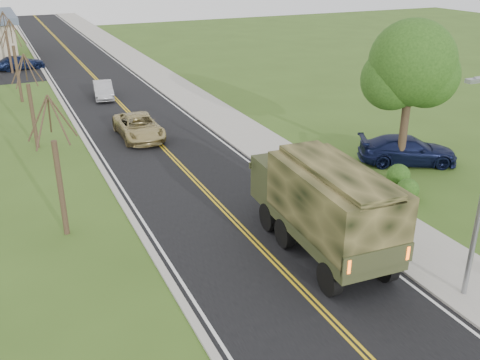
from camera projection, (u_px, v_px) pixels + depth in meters
ground at (336, 325)px, 17.30m from camera, size 160.00×160.00×0.00m
road at (96, 79)px, 50.65m from camera, size 8.00×120.00×0.01m
curb_right at (139, 74)px, 52.23m from camera, size 0.30×120.00×0.12m
sidewalk_right at (156, 73)px, 52.91m from camera, size 3.20×120.00×0.10m
curb_left at (50, 82)px, 49.03m from camera, size 0.30×120.00×0.10m
leafy_tree at (411, 70)px, 27.73m from camera, size 4.83×4.50×8.10m
bare_tree_a at (59, 177)px, 21.90m from camera, size 1.93×2.26×6.08m
bare_tree_b at (32, 109)px, 31.96m from camera, size 1.83×2.14×5.73m
bare_tree_c at (17, 67)px, 41.85m from camera, size 2.04×2.39×6.42m
bare_tree_d at (8, 47)px, 51.94m from camera, size 1.88×2.20×5.91m
military_truck at (324, 201)px, 20.69m from camera, size 3.13×7.98×3.91m
suv_champagne at (139, 127)px, 34.41m from camera, size 2.51×5.38×1.49m
sedan_silver at (103, 90)px, 43.69m from camera, size 1.99×4.34×1.38m
pickup_navy at (408, 150)px, 30.20m from camera, size 5.88×4.46×1.59m
lot_car_navy at (20, 63)px, 54.38m from camera, size 4.98×2.58×1.38m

